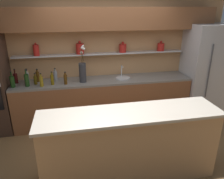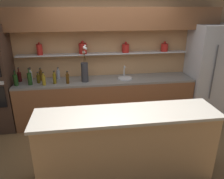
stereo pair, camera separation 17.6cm
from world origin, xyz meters
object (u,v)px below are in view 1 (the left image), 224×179
bottle_spirit_0 (55,75)px  bottle_spirit_5 (27,77)px  refrigerator (205,71)px  bottle_wine_6 (27,80)px  bottle_oil_4 (52,79)px  bottle_oil_8 (35,80)px  bottle_oil_1 (41,81)px  flower_vase (83,71)px  bottle_spirit_10 (65,79)px  bottle_spirit_9 (27,78)px  bottle_spirit_3 (38,76)px  sink_fixture (123,77)px  bottle_wine_2 (12,82)px  bottle_wine_7 (16,78)px

bottle_spirit_0 → bottle_spirit_5: size_ratio=0.89×
bottle_spirit_5 → refrigerator: bearing=-2.7°
bottle_wine_6 → bottle_oil_4: bearing=0.0°
bottle_spirit_5 → bottle_oil_8: bearing=-43.3°
refrigerator → bottle_oil_1: (-3.43, -0.13, 0.03)m
flower_vase → bottle_spirit_10: 0.36m
bottle_oil_8 → bottle_spirit_9: bearing=157.9°
flower_vase → bottle_spirit_3: (-0.87, 0.20, -0.12)m
sink_fixture → bottle_wine_2: size_ratio=0.98×
bottle_oil_8 → bottle_spirit_10: bottle_spirit_10 is taller
bottle_oil_8 → bottle_oil_1: bearing=-49.9°
bottle_oil_8 → bottle_spirit_9: bottle_spirit_9 is taller
bottle_spirit_3 → bottle_wine_2: bearing=-149.3°
bottle_spirit_3 → bottle_spirit_5: size_ratio=0.94×
bottle_wine_2 → flower_vase: bearing=2.2°
refrigerator → bottle_wine_6: 3.70m
bottle_oil_1 → bottle_spirit_10: 0.44m
refrigerator → bottle_spirit_10: size_ratio=8.13×
bottle_spirit_3 → refrigerator: bearing=-2.8°
bottle_wine_7 → refrigerator: bearing=-2.3°
sink_fixture → bottle_spirit_9: (-1.86, 0.03, 0.09)m
refrigerator → bottle_oil_1: bearing=-177.8°
bottle_wine_7 → bottle_spirit_9: bottle_wine_7 is taller
sink_fixture → bottle_spirit_3: bottle_spirit_3 is taller
bottle_spirit_9 → refrigerator: bearing=-1.2°
sink_fixture → bottle_wine_2: bearing=-176.7°
refrigerator → bottle_spirit_10: refrigerator is taller
bottle_wine_2 → bottle_spirit_10: bearing=-1.0°
refrigerator → bottle_wine_6: size_ratio=6.14×
bottle_spirit_3 → sink_fixture: bearing=-4.2°
bottle_spirit_3 → bottle_wine_7: (-0.41, -0.01, -0.01)m
flower_vase → bottle_wine_2: (-1.28, -0.05, -0.11)m
bottle_oil_1 → bottle_spirit_5: 0.42m
bottle_spirit_0 → bottle_wine_7: (-0.74, -0.06, 0.00)m
bottle_oil_4 → bottle_wine_7: (-0.70, 0.23, -0.00)m
bottle_spirit_5 → bottle_spirit_9: size_ratio=0.99×
bottle_spirit_0 → bottle_spirit_5: 0.53m
sink_fixture → bottle_oil_4: bearing=-175.3°
flower_vase → bottle_spirit_9: size_ratio=2.67×
bottle_wine_6 → bottle_spirit_9: 0.15m
refrigerator → bottle_oil_4: bearing=-178.8°
bottle_spirit_5 → bottle_oil_8: size_ratio=1.24×
bottle_wine_6 → bottle_oil_1: bearing=-13.5°
flower_vase → bottle_oil_8: flower_vase is taller
bottle_spirit_10 → bottle_spirit_3: bearing=153.8°
bottle_oil_4 → refrigerator: bearing=1.2°
sink_fixture → bottle_oil_8: (-1.71, -0.03, 0.06)m
refrigerator → bottle_wine_7: bearing=177.7°
bottle_oil_4 → bottle_spirit_9: 0.49m
refrigerator → bottle_spirit_9: (-3.71, 0.08, 0.04)m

